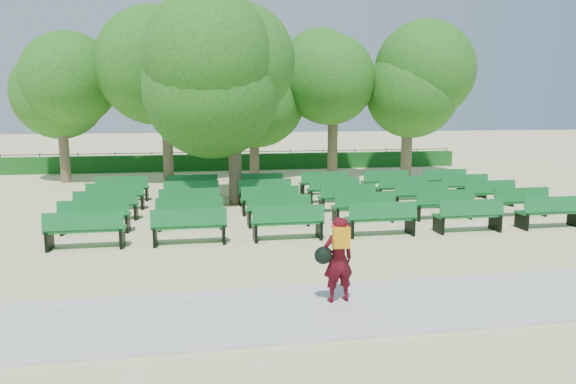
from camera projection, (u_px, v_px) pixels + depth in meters
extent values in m
plane|color=beige|center=(277.00, 221.00, 16.16)|extent=(120.00, 120.00, 0.00)
cube|color=silver|center=(341.00, 311.00, 8.96)|extent=(30.00, 2.20, 0.06)
cube|color=silver|center=(325.00, 287.00, 10.08)|extent=(30.00, 0.12, 0.10)
cube|color=#16561B|center=(241.00, 162.00, 29.70)|extent=(26.00, 0.70, 0.90)
cube|color=#126728|center=(309.00, 199.00, 17.47)|extent=(1.97, 0.66, 0.06)
cube|color=#126728|center=(311.00, 192.00, 17.20)|extent=(1.95, 0.27, 0.45)
cylinder|color=brown|center=(235.00, 160.00, 18.83)|extent=(0.47, 0.47, 3.32)
ellipsoid|color=#296D1D|center=(234.00, 77.00, 18.35)|extent=(4.80, 4.80, 4.32)
imported|color=#450911|center=(338.00, 259.00, 9.22)|extent=(0.62, 0.45, 1.57)
cube|color=orange|center=(341.00, 238.00, 8.97)|extent=(0.29, 0.15, 0.37)
sphere|color=black|center=(323.00, 255.00, 9.10)|extent=(0.31, 0.31, 0.31)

